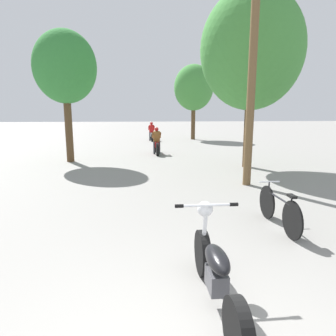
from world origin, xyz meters
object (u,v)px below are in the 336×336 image
object	(u,v)px
roadside_tree_left	(65,68)
bicycle_parked	(279,209)
utility_pole	(252,80)
roadside_tree_right_far	(194,88)
motorcycle_foreground	(216,272)
motorcycle_rider_lead	(157,144)
roadside_tree_right_near	(252,50)
motorcycle_rider_far	(152,134)

from	to	relation	value
roadside_tree_left	bicycle_parked	distance (m)	10.77
utility_pole	roadside_tree_right_far	xyz separation A→B (m)	(0.93, 14.78, 0.83)
roadside_tree_left	utility_pole	bearing A→B (deg)	-37.39
motorcycle_foreground	bicycle_parked	size ratio (longest dim) A/B	1.21
roadside_tree_left	motorcycle_rider_lead	size ratio (longest dim) A/B	2.75
motorcycle_rider_lead	roadside_tree_left	bearing A→B (deg)	-153.07
roadside_tree_right_near	motorcycle_rider_far	distance (m)	12.32
roadside_tree_right_far	bicycle_parked	size ratio (longest dim) A/B	3.22
roadside_tree_right_far	roadside_tree_right_near	bearing A→B (deg)	-89.53
motorcycle_rider_far	bicycle_parked	bearing A→B (deg)	-84.19
roadside_tree_right_near	roadside_tree_left	bearing A→B (deg)	165.02
roadside_tree_right_near	bicycle_parked	distance (m)	7.73
motorcycle_rider_lead	bicycle_parked	world-z (taller)	motorcycle_rider_lead
roadside_tree_right_far	motorcycle_rider_lead	size ratio (longest dim) A/B	2.81
bicycle_parked	roadside_tree_right_near	bearing A→B (deg)	75.51
roadside_tree_right_near	motorcycle_rider_lead	distance (m)	6.62
roadside_tree_right_far	roadside_tree_left	bearing A→B (deg)	-126.51
roadside_tree_right_far	motorcycle_rider_lead	bearing A→B (deg)	-112.94
utility_pole	roadside_tree_right_far	world-z (taller)	utility_pole
utility_pole	motorcycle_rider_far	xyz separation A→B (m)	(-2.38, 14.05, -2.60)
roadside_tree_left	motorcycle_rider_lead	xyz separation A→B (m)	(4.00, 2.03, -3.51)
roadside_tree_left	motorcycle_foreground	size ratio (longest dim) A/B	2.60
roadside_tree_left	motorcycle_foreground	xyz separation A→B (m)	(3.96, -10.54, -3.61)
motorcycle_rider_lead	bicycle_parked	size ratio (longest dim) A/B	1.15
utility_pole	motorcycle_foreground	bearing A→B (deg)	-113.23
utility_pole	roadside_tree_right_far	distance (m)	14.83
utility_pole	bicycle_parked	size ratio (longest dim) A/B	3.42
motorcycle_rider_lead	motorcycle_foreground	bearing A→B (deg)	-90.14
motorcycle_rider_far	motorcycle_foreground	bearing A→B (deg)	-90.14
motorcycle_rider_lead	bicycle_parked	distance (m)	10.49
roadside_tree_right_near	motorcycle_rider_lead	bearing A→B (deg)	130.47
motorcycle_foreground	motorcycle_rider_lead	bearing A→B (deg)	89.86
roadside_tree_right_near	motorcycle_rider_lead	xyz separation A→B (m)	(-3.43, 4.02, -3.99)
utility_pole	bicycle_parked	world-z (taller)	utility_pole
roadside_tree_left	motorcycle_rider_far	bearing A→B (deg)	66.36
roadside_tree_right_near	motorcycle_rider_lead	world-z (taller)	roadside_tree_right_near
roadside_tree_left	motorcycle_rider_lead	distance (m)	5.70
roadside_tree_left	motorcycle_rider_lead	world-z (taller)	roadside_tree_left
roadside_tree_left	roadside_tree_right_near	bearing A→B (deg)	-14.98
motorcycle_foreground	motorcycle_rider_far	size ratio (longest dim) A/B	1.01
roadside_tree_right_far	motorcycle_rider_far	size ratio (longest dim) A/B	2.67
motorcycle_foreground	motorcycle_rider_far	xyz separation A→B (m)	(0.05, 19.71, 0.10)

